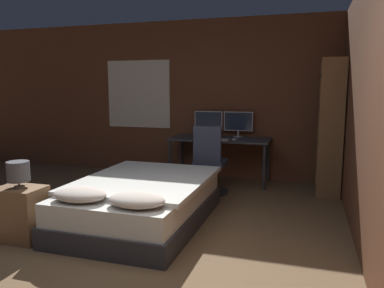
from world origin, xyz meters
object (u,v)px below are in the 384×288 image
object	(u,v)px
bed	(142,201)
monitor_right	(238,122)
keyboard	(216,139)
nightstand	(21,214)
monitor_left	(208,122)
bedside_lamp	(18,172)
computer_mouse	(234,140)
desk	(220,143)
bookshelf	(331,120)
office_chair	(210,167)

from	to	relation	value
bed	monitor_right	size ratio (longest dim) A/B	4.18
monitor_right	keyboard	size ratio (longest dim) A/B	1.27
nightstand	monitor_left	bearing A→B (deg)	70.27
bedside_lamp	computer_mouse	distance (m)	3.17
desk	keyboard	size ratio (longest dim) A/B	4.24
nightstand	bookshelf	size ratio (longest dim) A/B	0.28
monitor_right	bookshelf	world-z (taller)	bookshelf
bed	bedside_lamp	bearing A→B (deg)	-140.93
bed	keyboard	bearing A→B (deg)	77.60
nightstand	monitor_right	xyz separation A→B (m)	(1.65, 3.17, 0.70)
bedside_lamp	computer_mouse	size ratio (longest dim) A/B	3.81
bed	monitor_left	size ratio (longest dim) A/B	4.18
bed	monitor_left	xyz separation A→B (m)	(0.16, 2.37, 0.72)
bedside_lamp	keyboard	xyz separation A→B (m)	(1.39, 2.69, 0.03)
office_chair	bookshelf	size ratio (longest dim) A/B	0.52
desk	computer_mouse	distance (m)	0.38
nightstand	monitor_right	size ratio (longest dim) A/B	1.13
nightstand	desk	bearing A→B (deg)	64.55
keyboard	office_chair	distance (m)	0.59
desk	monitor_left	world-z (taller)	monitor_left
monitor_left	office_chair	world-z (taller)	monitor_left
nightstand	bedside_lamp	distance (m)	0.44
nightstand	bed	bearing A→B (deg)	39.07
office_chair	nightstand	bearing A→B (deg)	-122.61
bed	computer_mouse	bearing A→B (deg)	69.78
bed	keyboard	world-z (taller)	keyboard
computer_mouse	bookshelf	xyz separation A→B (m)	(1.39, 0.05, 0.34)
bedside_lamp	bookshelf	distance (m)	4.13
monitor_right	keyboard	world-z (taller)	monitor_right
bed	keyboard	distance (m)	2.00
bedside_lamp	office_chair	distance (m)	2.64
desk	monitor_right	bearing A→B (deg)	43.18
desk	computer_mouse	bearing A→B (deg)	-40.16
keyboard	bookshelf	size ratio (longest dim) A/B	0.20
bookshelf	office_chair	bearing A→B (deg)	-162.00
bedside_lamp	office_chair	world-z (taller)	office_chair
office_chair	keyboard	bearing A→B (deg)	92.16
keyboard	monitor_right	bearing A→B (deg)	61.78
bedside_lamp	bookshelf	bearing A→B (deg)	41.80
desk	monitor_right	world-z (taller)	monitor_right
keyboard	computer_mouse	size ratio (longest dim) A/B	5.47
bedside_lamp	bookshelf	size ratio (longest dim) A/B	0.14
desk	bookshelf	size ratio (longest dim) A/B	0.83
nightstand	keyboard	bearing A→B (deg)	62.62
desk	computer_mouse	world-z (taller)	computer_mouse
keyboard	office_chair	xyz separation A→B (m)	(0.02, -0.48, -0.34)
monitor_left	nightstand	bearing A→B (deg)	-109.73
monitor_left	keyboard	size ratio (longest dim) A/B	1.27
monitor_left	bed	bearing A→B (deg)	-93.86
monitor_left	keyboard	xyz separation A→B (m)	(0.26, -0.48, -0.23)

